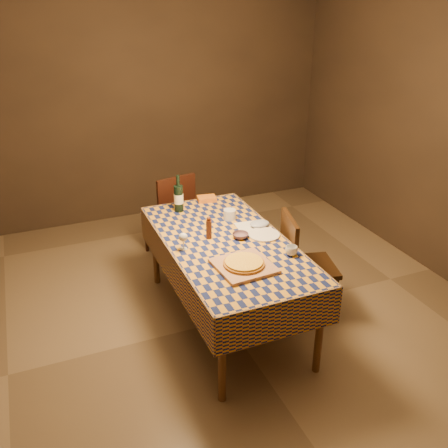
% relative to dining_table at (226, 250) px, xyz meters
% --- Properties ---
extents(room, '(5.00, 5.10, 2.70)m').
position_rel_dining_table_xyz_m(room, '(0.00, 0.00, 0.66)').
color(room, brown).
rests_on(room, ground).
extents(dining_table, '(0.94, 1.84, 0.77)m').
position_rel_dining_table_xyz_m(dining_table, '(0.00, 0.00, 0.00)').
color(dining_table, brown).
rests_on(dining_table, ground).
extents(cutting_board, '(0.42, 0.42, 0.02)m').
position_rel_dining_table_xyz_m(cutting_board, '(-0.04, -0.43, 0.09)').
color(cutting_board, '#A5704D').
rests_on(cutting_board, dining_table).
extents(pizza, '(0.37, 0.37, 0.03)m').
position_rel_dining_table_xyz_m(pizza, '(-0.04, -0.43, 0.12)').
color(pizza, '#8F5617').
rests_on(pizza, cutting_board).
extents(pepper_mill, '(0.05, 0.05, 0.19)m').
position_rel_dining_table_xyz_m(pepper_mill, '(-0.11, 0.10, 0.16)').
color(pepper_mill, '#492111').
rests_on(pepper_mill, dining_table).
extents(bowl, '(0.15, 0.15, 0.04)m').
position_rel_dining_table_xyz_m(bowl, '(0.13, 0.01, 0.10)').
color(bowl, '#5F444F').
rests_on(bowl, dining_table).
extents(wine_glass, '(0.07, 0.07, 0.14)m').
position_rel_dining_table_xyz_m(wine_glass, '(-0.36, 0.00, 0.17)').
color(wine_glass, silver).
rests_on(wine_glass, dining_table).
extents(wine_bottle, '(0.11, 0.11, 0.34)m').
position_rel_dining_table_xyz_m(wine_bottle, '(-0.16, 0.72, 0.20)').
color(wine_bottle, black).
rests_on(wine_bottle, dining_table).
extents(deli_tub, '(0.12, 0.12, 0.09)m').
position_rel_dining_table_xyz_m(deli_tub, '(0.19, 0.38, 0.12)').
color(deli_tub, silver).
rests_on(deli_tub, dining_table).
extents(takeout_container, '(0.19, 0.15, 0.04)m').
position_rel_dining_table_xyz_m(takeout_container, '(0.15, 0.84, 0.10)').
color(takeout_container, orange).
rests_on(takeout_container, dining_table).
extents(white_plate, '(0.31, 0.31, 0.01)m').
position_rel_dining_table_xyz_m(white_plate, '(0.32, -0.03, 0.08)').
color(white_plate, silver).
rests_on(white_plate, dining_table).
extents(tumbler, '(0.11, 0.11, 0.07)m').
position_rel_dining_table_xyz_m(tumbler, '(0.37, -0.40, 0.11)').
color(tumbler, silver).
rests_on(tumbler, dining_table).
extents(flour_patch, '(0.29, 0.23, 0.00)m').
position_rel_dining_table_xyz_m(flour_patch, '(0.31, 0.17, 0.08)').
color(flour_patch, silver).
rests_on(flour_patch, dining_table).
extents(flour_bag, '(0.20, 0.17, 0.05)m').
position_rel_dining_table_xyz_m(flour_bag, '(0.36, 0.14, 0.10)').
color(flour_bag, '#909EB9').
rests_on(flour_bag, dining_table).
extents(chair_far, '(0.50, 0.51, 0.93)m').
position_rel_dining_table_xyz_m(chair_far, '(-0.08, 1.27, -0.17)').
color(chair_far, black).
rests_on(chair_far, ground).
extents(chair_right, '(0.52, 0.51, 0.93)m').
position_rel_dining_table_xyz_m(chair_right, '(0.63, -0.13, -0.17)').
color(chair_right, black).
rests_on(chair_right, ground).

